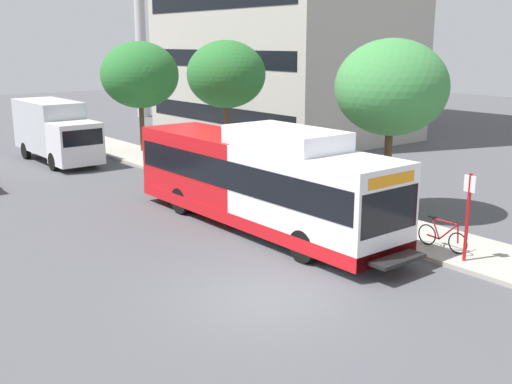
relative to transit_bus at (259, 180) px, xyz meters
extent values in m
plane|color=#4C4C51|center=(-3.71, 3.13, -1.70)|extent=(120.00, 120.00, 0.00)
cube|color=#A8A399|center=(3.29, 1.13, -1.63)|extent=(3.00, 56.00, 0.14)
cube|color=white|center=(0.00, -2.82, -0.02)|extent=(2.54, 5.80, 2.73)
cube|color=red|center=(0.00, 2.98, -0.02)|extent=(2.54, 5.80, 2.73)
cube|color=red|center=(0.00, 0.08, -1.16)|extent=(2.57, 11.60, 0.44)
cube|color=black|center=(0.00, 0.08, 0.35)|extent=(2.58, 11.25, 0.96)
cube|color=black|center=(0.00, -5.68, 0.15)|extent=(2.34, 0.10, 1.24)
cube|color=orange|center=(0.00, -5.69, 1.02)|extent=(1.90, 0.08, 0.32)
cube|color=white|center=(0.00, -1.37, 1.65)|extent=(2.16, 4.06, 0.60)
cube|color=black|center=(0.00, -6.07, -1.15)|extent=(1.78, 0.60, 0.10)
cylinder|color=black|center=(-1.13, -3.51, -1.20)|extent=(0.30, 1.00, 1.00)
cylinder|color=black|center=(1.13, -3.51, -1.20)|extent=(0.30, 1.00, 1.00)
cylinder|color=black|center=(-1.13, 3.27, -1.20)|extent=(0.30, 1.00, 1.00)
cylinder|color=black|center=(1.13, 3.27, -1.20)|extent=(0.30, 1.00, 1.00)
cylinder|color=red|center=(2.36, -6.61, -0.26)|extent=(0.10, 0.10, 2.60)
cube|color=white|center=(2.34, -6.61, 0.74)|extent=(0.04, 0.36, 0.48)
torus|color=black|center=(2.72, -6.14, -1.23)|extent=(0.04, 0.66, 0.66)
torus|color=black|center=(2.72, -5.04, -1.23)|extent=(0.04, 0.66, 0.66)
cylinder|color=#B2191E|center=(2.72, -5.79, -0.96)|extent=(0.05, 0.64, 0.64)
cylinder|color=#B2191E|center=(2.72, -5.34, -0.96)|extent=(0.05, 0.34, 0.62)
cylinder|color=#B2191E|center=(2.72, -5.64, -0.66)|extent=(0.05, 0.90, 0.05)
cylinder|color=#B2191E|center=(2.72, -5.27, -1.25)|extent=(0.05, 0.45, 0.08)
cylinder|color=#B2191E|center=(2.72, -6.12, -0.90)|extent=(0.05, 0.10, 0.67)
cylinder|color=black|center=(2.72, -6.09, -0.56)|extent=(0.52, 0.03, 0.03)
cube|color=black|center=(2.72, -5.19, -0.62)|extent=(0.12, 0.24, 0.06)
cylinder|color=#4C3823|center=(4.47, -1.92, 0.01)|extent=(0.28, 0.28, 3.14)
ellipsoid|color=#3D8442|center=(4.47, -1.92, 3.08)|extent=(4.00, 4.00, 3.40)
cylinder|color=#4C3823|center=(4.34, 7.84, 0.10)|extent=(0.28, 0.28, 3.32)
ellipsoid|color=#286B2D|center=(4.34, 7.84, 3.15)|extent=(3.73, 3.73, 3.17)
cylinder|color=#4C3823|center=(4.12, 15.97, -0.21)|extent=(0.28, 0.28, 2.71)
ellipsoid|color=#286B2D|center=(4.12, 15.97, 2.81)|extent=(4.44, 4.44, 3.77)
cube|color=silver|center=(-0.89, 13.71, -0.35)|extent=(2.30, 2.00, 2.10)
cube|color=#B2B7BC|center=(-0.89, 17.21, 0.20)|extent=(2.30, 5.00, 2.70)
cube|color=black|center=(-0.89, 12.74, 0.05)|extent=(2.07, 0.08, 0.80)
cylinder|color=black|center=(-1.92, 14.15, -1.24)|extent=(0.26, 0.92, 0.92)
cylinder|color=black|center=(0.14, 14.15, -1.24)|extent=(0.26, 0.92, 0.92)
cylinder|color=black|center=(-1.92, 18.29, -1.24)|extent=(0.26, 0.92, 0.92)
cylinder|color=black|center=(0.14, 18.29, -1.24)|extent=(0.26, 0.92, 0.92)
cube|color=black|center=(15.49, 16.77, 0.07)|extent=(11.16, 15.50, 1.10)
cube|color=black|center=(15.49, 16.77, 3.61)|extent=(11.16, 15.50, 1.10)
cube|color=black|center=(15.49, 16.77, 7.15)|extent=(11.16, 15.50, 1.10)
cylinder|color=#B7B7BC|center=(12.95, 32.08, 1.37)|extent=(1.10, 1.10, 6.15)
cylinder|color=#B7B7BC|center=(12.95, 32.08, 7.52)|extent=(0.91, 0.91, 6.15)
camera|label=1|loc=(-12.91, -16.00, 4.63)|focal=42.99mm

